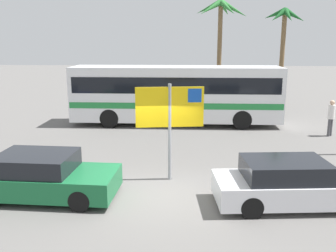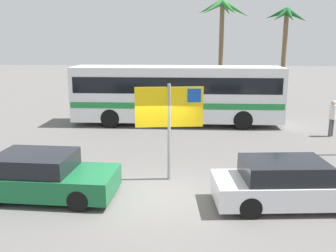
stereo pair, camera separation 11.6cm
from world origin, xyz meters
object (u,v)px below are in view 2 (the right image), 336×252
at_px(ferry_sign, 171,111).
at_px(car_green, 42,176).
at_px(bus_front_coach, 177,92).
at_px(pedestrian_near_sign, 332,115).
at_px(car_white, 289,184).

bearing_deg(ferry_sign, car_green, -164.23).
relative_size(bus_front_coach, car_green, 2.64).
height_order(bus_front_coach, pedestrian_near_sign, bus_front_coach).
distance_m(car_white, pedestrian_near_sign, 8.96).
bearing_deg(car_white, pedestrian_near_sign, 58.03).
xyz_separation_m(car_white, car_green, (-7.11, 0.18, 0.00)).
relative_size(bus_front_coach, pedestrian_near_sign, 6.38).
height_order(ferry_sign, car_green, ferry_sign).
bearing_deg(car_white, car_green, 173.20).
distance_m(bus_front_coach, car_green, 10.77).
distance_m(bus_front_coach, pedestrian_near_sign, 7.93).
xyz_separation_m(ferry_sign, car_green, (-3.70, -1.64, -1.69)).
distance_m(ferry_sign, pedestrian_near_sign, 9.75).
bearing_deg(bus_front_coach, ferry_sign, -89.11).
bearing_deg(car_green, bus_front_coach, 72.98).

